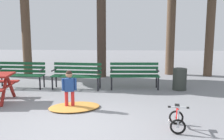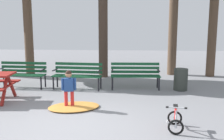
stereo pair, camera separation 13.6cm
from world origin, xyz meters
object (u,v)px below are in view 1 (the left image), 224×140
park_bench_left (77,74)px  child_standing (69,87)px  park_bench_right (134,73)px  kids_bicycle (177,119)px  park_bench_far_left (21,73)px  trash_bin (180,79)px

park_bench_left → child_standing: size_ratio=1.70×
park_bench_right → kids_bicycle: bearing=-77.8°
park_bench_left → park_bench_right: same height
kids_bicycle → child_standing: bearing=153.6°
park_bench_far_left → trash_bin: (5.25, -0.03, -0.16)m
park_bench_far_left → park_bench_left: size_ratio=1.00×
park_bench_right → kids_bicycle: size_ratio=2.73×
kids_bicycle → park_bench_right: bearing=102.2°
park_bench_right → child_standing: size_ratio=1.69×
park_bench_far_left → child_standing: child_standing is taller
child_standing → kids_bicycle: child_standing is taller
park_bench_left → kids_bicycle: (2.64, -3.30, -0.31)m
park_bench_left → child_standing: 2.11m
kids_bicycle → trash_bin: trash_bin is taller
park_bench_far_left → kids_bicycle: bearing=-36.6°
child_standing → kids_bicycle: size_ratio=1.62×
child_standing → trash_bin: 3.79m
park_bench_left → park_bench_right: size_ratio=1.01×
park_bench_right → child_standing: child_standing is taller
park_bench_right → trash_bin: bearing=-4.2°
child_standing → park_bench_far_left: bearing=134.4°
park_bench_far_left → child_standing: size_ratio=1.69×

